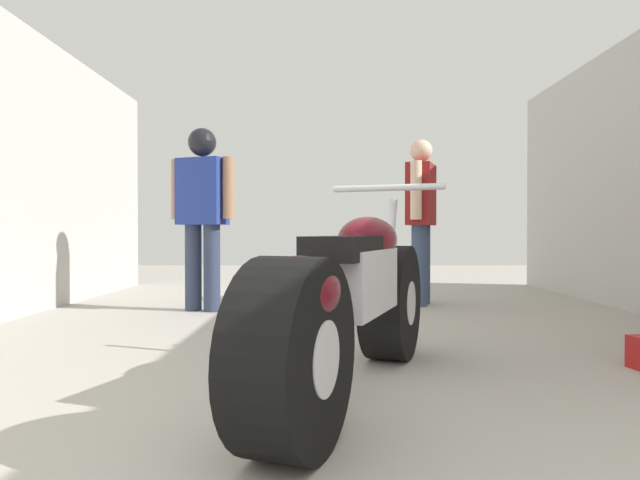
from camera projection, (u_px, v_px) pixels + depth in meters
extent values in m
plane|color=#A8A399|center=(340.00, 336.00, 4.07)|extent=(17.29, 17.29, 0.00)
cylinder|color=black|center=(391.00, 302.00, 3.33)|extent=(0.45, 0.72, 0.68)
cylinder|color=silver|center=(391.00, 302.00, 3.33)|extent=(0.32, 0.33, 0.26)
cylinder|color=black|center=(292.00, 356.00, 1.88)|extent=(0.45, 0.72, 0.68)
cylinder|color=silver|center=(292.00, 356.00, 1.88)|extent=(0.32, 0.33, 0.26)
cube|color=silver|center=(355.00, 281.00, 2.60)|extent=(0.47, 0.73, 0.30)
ellipsoid|color=#5B0F19|center=(368.00, 240.00, 2.82)|extent=(0.44, 0.61, 0.23)
cube|color=black|center=(343.00, 248.00, 2.42)|extent=(0.39, 0.56, 0.11)
ellipsoid|color=#5B0F19|center=(298.00, 292.00, 1.93)|extent=(0.42, 0.53, 0.26)
cylinder|color=silver|center=(389.00, 249.00, 3.29)|extent=(0.14, 0.27, 0.62)
cylinder|color=silver|center=(388.00, 188.00, 3.24)|extent=(0.63, 0.25, 0.04)
cylinder|color=silver|center=(301.00, 355.00, 2.36)|extent=(0.28, 0.58, 0.10)
cylinder|color=#384766|center=(419.00, 266.00, 5.71)|extent=(0.20, 0.20, 0.83)
cylinder|color=#384766|center=(423.00, 264.00, 5.90)|extent=(0.20, 0.20, 0.83)
cube|color=maroon|center=(421.00, 195.00, 5.80)|extent=(0.39, 0.52, 0.64)
cylinder|color=beige|center=(416.00, 190.00, 5.53)|extent=(0.15, 0.15, 0.59)
cylinder|color=beige|center=(426.00, 194.00, 6.07)|extent=(0.15, 0.15, 0.59)
sphere|color=beige|center=(421.00, 151.00, 5.79)|extent=(0.23, 0.23, 0.23)
cylinder|color=#2D3851|center=(212.00, 268.00, 5.32)|extent=(0.20, 0.20, 0.83)
cylinder|color=#2D3851|center=(193.00, 268.00, 5.40)|extent=(0.20, 0.20, 0.83)
cube|color=navy|center=(202.00, 192.00, 5.35)|extent=(0.52, 0.39, 0.64)
cylinder|color=#9E7051|center=(229.00, 188.00, 5.25)|extent=(0.15, 0.15, 0.58)
cylinder|color=#9E7051|center=(177.00, 190.00, 5.45)|extent=(0.15, 0.15, 0.58)
sphere|color=black|center=(202.00, 144.00, 5.34)|extent=(0.23, 0.23, 0.23)
sphere|color=black|center=(202.00, 142.00, 5.34)|extent=(0.27, 0.27, 0.27)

